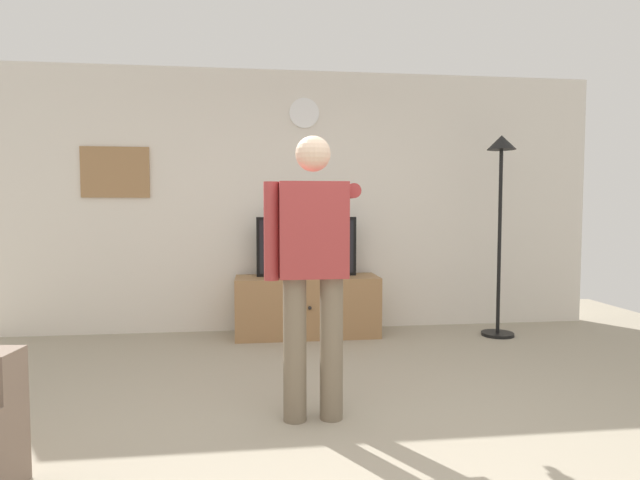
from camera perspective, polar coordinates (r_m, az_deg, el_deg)
ground_plane at (r=2.85m, az=2.80°, el=-23.16°), size 8.40×8.40×0.00m
back_wall at (r=5.48m, az=-2.43°, el=4.26°), size 6.40×0.10×2.70m
tv_stand at (r=5.23m, az=-1.42°, el=-7.29°), size 1.42×0.51×0.60m
television at (r=5.20m, az=-1.48°, el=-0.72°), size 1.00×0.07×0.59m
wall_clock at (r=5.51m, az=-1.75°, el=13.80°), size 0.31×0.03×0.31m
framed_picture at (r=5.59m, az=-21.61°, el=6.95°), size 0.66×0.04×0.51m
floor_lamp at (r=5.44m, az=19.26°, el=4.88°), size 0.32×0.32×2.00m
person_standing_nearer_lamp at (r=3.10m, az=-0.78°, el=-2.30°), size 0.58×0.78×1.71m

